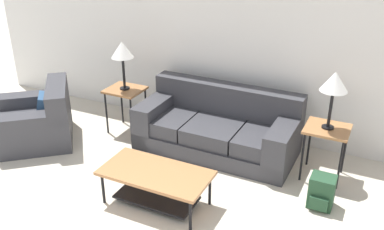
# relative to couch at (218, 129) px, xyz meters

# --- Properties ---
(wall_back) EXTENTS (8.75, 0.06, 2.60)m
(wall_back) POSITION_rel_couch_xyz_m (0.12, 0.62, 1.01)
(wall_back) COLOR white
(wall_back) RESTS_ON ground_plane
(couch) EXTENTS (2.08, 0.96, 0.82)m
(couch) POSITION_rel_couch_xyz_m (0.00, 0.00, 0.00)
(couch) COLOR #38383D
(couch) RESTS_ON ground_plane
(armchair) EXTENTS (1.37, 1.38, 0.80)m
(armchair) POSITION_rel_couch_xyz_m (-2.32, -0.87, -0.01)
(armchair) COLOR #38383D
(armchair) RESTS_ON ground_plane
(coffee_table) EXTENTS (1.17, 0.60, 0.41)m
(coffee_table) POSITION_rel_couch_xyz_m (-0.12, -1.42, 0.01)
(coffee_table) COLOR #A87042
(coffee_table) RESTS_ON ground_plane
(side_table_left) EXTENTS (0.50, 0.46, 0.65)m
(side_table_left) POSITION_rel_couch_xyz_m (-1.39, -0.09, 0.28)
(side_table_left) COLOR #A87042
(side_table_left) RESTS_ON ground_plane
(side_table_right) EXTENTS (0.50, 0.46, 0.65)m
(side_table_right) POSITION_rel_couch_xyz_m (1.39, -0.09, 0.28)
(side_table_right) COLOR #A87042
(side_table_right) RESTS_ON ground_plane
(table_lamp_left) EXTENTS (0.31, 0.31, 0.68)m
(table_lamp_left) POSITION_rel_couch_xyz_m (-1.39, -0.09, 0.91)
(table_lamp_left) COLOR black
(table_lamp_left) RESTS_ON side_table_left
(table_lamp_right) EXTENTS (0.31, 0.31, 0.68)m
(table_lamp_right) POSITION_rel_couch_xyz_m (1.39, -0.09, 0.91)
(table_lamp_right) COLOR black
(table_lamp_right) RESTS_ON side_table_right
(backpack) EXTENTS (0.26, 0.30, 0.37)m
(backpack) POSITION_rel_couch_xyz_m (1.49, -0.69, -0.11)
(backpack) COLOR #23472D
(backpack) RESTS_ON ground_plane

